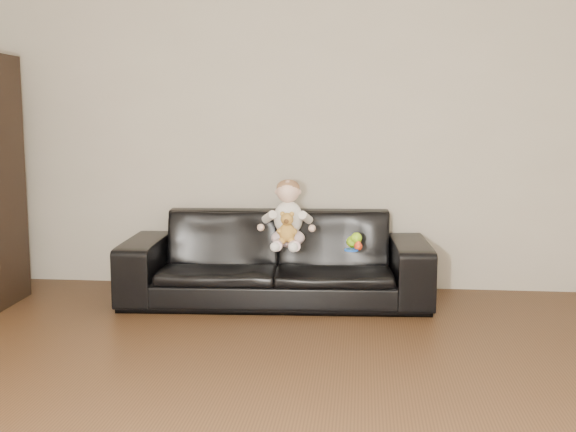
# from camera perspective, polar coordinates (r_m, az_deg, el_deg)

# --- Properties ---
(wall_back) EXTENTS (5.00, 0.00, 5.00)m
(wall_back) POSITION_cam_1_polar(r_m,az_deg,el_deg) (5.61, 1.56, 7.53)
(wall_back) COLOR #B3AA96
(wall_back) RESTS_ON ground
(sofa) EXTENTS (2.23, 0.98, 0.64)m
(sofa) POSITION_cam_1_polar(r_m,az_deg,el_deg) (5.23, -0.95, -3.31)
(sofa) COLOR black
(sofa) RESTS_ON floor
(baby) EXTENTS (0.34, 0.41, 0.48)m
(baby) POSITION_cam_1_polar(r_m,az_deg,el_deg) (5.05, -0.02, -0.13)
(baby) COLOR silver
(baby) RESTS_ON sofa
(teddy_bear) EXTENTS (0.12, 0.12, 0.21)m
(teddy_bear) POSITION_cam_1_polar(r_m,az_deg,el_deg) (4.91, -0.08, -0.93)
(teddy_bear) COLOR #B68434
(teddy_bear) RESTS_ON sofa
(toy_green) EXTENTS (0.11, 0.13, 0.09)m
(toy_green) POSITION_cam_1_polar(r_m,az_deg,el_deg) (5.07, 5.21, -2.04)
(toy_green) COLOR #9AE81B
(toy_green) RESTS_ON sofa
(toy_rattle) EXTENTS (0.07, 0.07, 0.06)m
(toy_rattle) POSITION_cam_1_polar(r_m,az_deg,el_deg) (4.97, 5.57, -2.40)
(toy_rattle) COLOR red
(toy_rattle) RESTS_ON sofa
(toy_blue_disc) EXTENTS (0.11, 0.11, 0.01)m
(toy_blue_disc) POSITION_cam_1_polar(r_m,az_deg,el_deg) (4.96, 5.03, -2.68)
(toy_blue_disc) COLOR blue
(toy_blue_disc) RESTS_ON sofa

